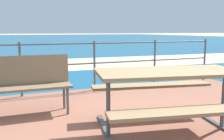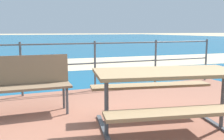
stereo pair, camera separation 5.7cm
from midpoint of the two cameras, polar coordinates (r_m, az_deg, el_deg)
name	(u,v)px [view 2 (the right image)]	position (r m, az deg, el deg)	size (l,w,h in m)	color
ground_plane	(154,136)	(3.32, 9.95, -14.57)	(240.00, 240.00, 0.00)	tan
patio_paving	(154,134)	(3.31, 9.96, -14.10)	(6.40, 5.20, 0.06)	#935B47
sea_water	(24,39)	(42.65, -19.20, 6.62)	(90.00, 90.00, 0.01)	#145B84
beach_strip	(58,64)	(10.13, -11.94, 1.26)	(54.00, 3.68, 0.01)	beige
picnic_table	(168,85)	(3.11, 13.01, -3.37)	(1.98, 1.77, 0.78)	#8C704C
park_bench	(19,80)	(3.99, -20.03, -2.21)	(1.52, 0.44, 0.89)	#7A6047
railing_fence	(95,59)	(5.33, -3.58, 2.52)	(5.94, 0.04, 1.05)	#4C5156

